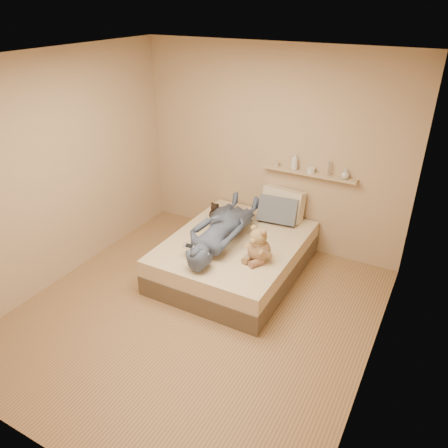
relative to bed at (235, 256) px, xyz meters
The scene contains 10 objects.
room 1.42m from the bed, 90.00° to the right, with size 3.80×3.80×3.80m.
bed is the anchor object (origin of this frame).
game_console 0.75m from the bed, 114.51° to the right, with size 0.16×0.07×0.06m.
teddy_bear 0.65m from the bed, 33.06° to the right, with size 0.33×0.35×0.42m.
dark_plush 0.67m from the bed, 144.11° to the left, with size 0.16×0.16×0.25m.
pillow_cream 0.97m from the bed, 72.07° to the left, with size 0.55×0.16×0.40m, color beige.
pillow_grey 0.84m from the bed, 69.33° to the left, with size 0.50×0.14×0.34m, color slate.
person 0.45m from the bed, 145.26° to the right, with size 0.58×1.59×0.38m, color #485672.
wall_shelf 1.38m from the bed, 58.82° to the left, with size 1.20×0.12×0.03m, color tan.
shelf_bottles 1.46m from the bed, 56.08° to the left, with size 0.97×0.11×0.21m.
Camera 1 is at (2.07, -3.13, 3.08)m, focal length 35.00 mm.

